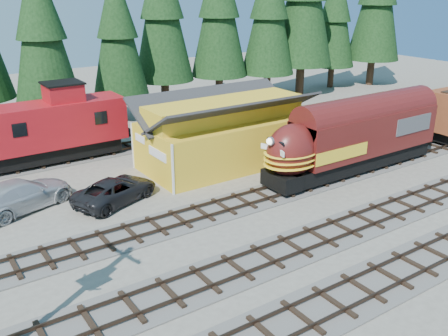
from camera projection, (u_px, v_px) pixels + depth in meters
ground at (325, 214)px, 29.27m from camera, size 120.00×120.00×0.00m
track_siding at (383, 162)px, 37.61m from camera, size 68.00×3.20×0.33m
track_spur at (61, 160)px, 37.93m from camera, size 32.00×3.20×0.33m
depot at (225, 125)px, 36.36m from camera, size 12.80×7.00×5.30m
conifer_backdrop at (224, 11)px, 49.98m from camera, size 81.19×23.05×17.20m
locomotive at (349, 141)px, 34.72m from camera, size 15.11×3.00×4.11m
caboose at (54, 127)px, 36.88m from camera, size 10.57×3.07×5.50m
pickup_truck_a at (116, 190)px, 30.66m from camera, size 6.12×4.42×1.55m
pickup_truck_b at (21, 195)px, 29.60m from camera, size 6.92×4.64×1.86m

